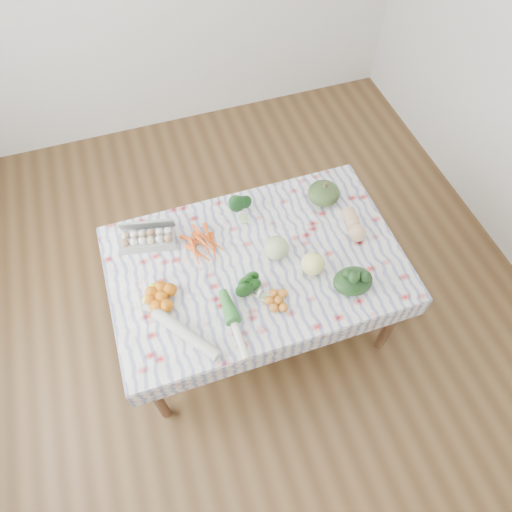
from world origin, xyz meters
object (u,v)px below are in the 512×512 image
cabbage (276,248)px  butternut_squash (354,224)px  kabocha_squash (324,193)px  grapefruit (313,264)px  egg_carton (148,240)px  dining_table (256,269)px

cabbage → butternut_squash: bearing=2.8°
kabocha_squash → grapefruit: bearing=-119.7°
grapefruit → cabbage: bearing=133.6°
egg_carton → butternut_squash: butternut_squash is taller
butternut_squash → dining_table: bearing=-169.9°
dining_table → grapefruit: (0.28, -0.15, 0.15)m
butternut_squash → grapefruit: size_ratio=1.67×
egg_carton → kabocha_squash: kabocha_squash is taller
grapefruit → dining_table: bearing=151.1°
butternut_squash → grapefruit: (-0.34, -0.19, 0.02)m
cabbage → grapefruit: 0.22m
kabocha_squash → grapefruit: 0.52m
egg_carton → grapefruit: 0.95m
egg_carton → cabbage: cabbage is taller
dining_table → grapefruit: size_ratio=12.09×
egg_carton → kabocha_squash: size_ratio=1.63×
egg_carton → butternut_squash: (1.17, -0.28, 0.01)m
egg_carton → cabbage: 0.74m
butternut_squash → grapefruit: 0.39m
cabbage → butternut_squash: size_ratio=0.63×
cabbage → kabocha_squash: bearing=35.3°
egg_carton → grapefruit: bearing=-18.2°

